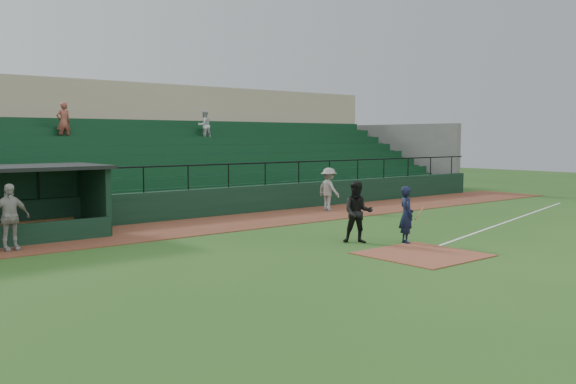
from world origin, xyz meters
TOP-DOWN VIEW (x-y plane):
  - ground at (0.00, 0.00)m, footprint 90.00×90.00m
  - warning_track at (0.00, 8.00)m, footprint 40.00×4.00m
  - home_plate_dirt at (0.00, -1.00)m, footprint 3.00×3.00m
  - foul_line at (8.00, 1.20)m, footprint 17.49×4.44m
  - stadium_structure at (-0.00, 16.46)m, footprint 38.00×13.08m
  - batter_at_plate at (1.15, 0.54)m, footprint 1.15×0.79m
  - umpire at (0.04, 1.60)m, footprint 1.20×1.19m
  - runner at (5.29, 8.44)m, footprint 0.78×1.29m
  - dugout_player_a at (-8.89, 7.10)m, footprint 1.19×0.57m

SIDE VIEW (x-z plane):
  - ground at x=0.00m, z-range 0.00..0.00m
  - foul_line at x=8.00m, z-range 0.00..0.01m
  - warning_track at x=0.00m, z-range 0.00..0.03m
  - home_plate_dirt at x=0.00m, z-range 0.00..0.03m
  - batter_at_plate at x=1.15m, z-range 0.00..1.82m
  - umpire at x=0.04m, z-range 0.00..1.96m
  - runner at x=5.29m, z-range 0.03..1.97m
  - dugout_player_a at x=-8.89m, z-range 0.03..2.01m
  - stadium_structure at x=0.00m, z-range -0.90..5.50m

